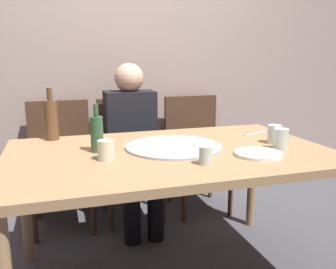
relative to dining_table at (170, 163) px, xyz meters
The scene contains 15 objects.
back_wall 1.34m from the dining_table, 90.00° to the left, with size 6.00×0.10×2.60m, color gray.
dining_table is the anchor object (origin of this frame).
pizza_tray 0.10m from the dining_table, 55.04° to the left, with size 0.51×0.51×0.01m, color #ADADB2.
wine_bottle 0.41m from the dining_table, 166.52° to the left, with size 0.07×0.07×0.24m.
beer_bottle 0.75m from the dining_table, 142.96° to the left, with size 0.08×0.08×0.30m.
tumbler_near 0.59m from the dining_table, 15.18° to the right, with size 0.08×0.08×0.11m, color #B7C6BC.
tumbler_far 0.37m from the dining_table, 167.62° to the right, with size 0.08×0.08×0.09m, color beige.
wine_glass 0.31m from the dining_table, 74.81° to the right, with size 0.06×0.06×0.08m, color #B7C6BC.
short_glass 0.61m from the dining_table, ahead, with size 0.08×0.08×0.10m, color silver.
plate_stack 0.45m from the dining_table, 29.85° to the right, with size 0.23×0.23×0.02m, color white.
table_knife 0.68m from the dining_table, 19.54° to the left, with size 0.22×0.02×0.01m, color #B7B7BC.
chair_left 1.07m from the dining_table, 120.82° to the left, with size 0.44×0.44×0.90m.
chair_middle 0.92m from the dining_table, 92.45° to the left, with size 0.44×0.44×0.90m.
chair_right 1.05m from the dining_table, 60.95° to the left, with size 0.44×0.44×0.90m.
guest_in_sweater 0.76m from the dining_table, 92.94° to the left, with size 0.36×0.56×1.17m.
Camera 1 is at (-0.54, -1.70, 1.22)m, focal length 38.25 mm.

